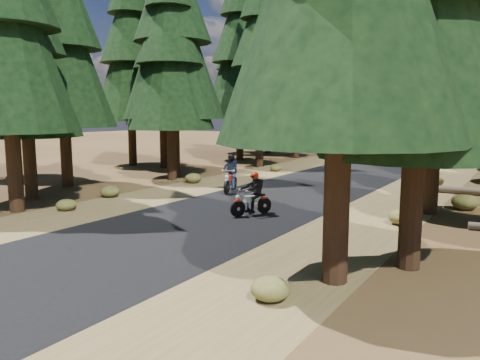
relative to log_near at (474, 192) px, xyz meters
The scene contains 9 objects.
ground 11.72m from the log_near, 126.38° to the right, with size 120.00×120.00×0.00m, color #442F18.
road 8.24m from the log_near, 147.47° to the right, with size 6.00×100.00×0.01m, color black.
shoulder_l 12.37m from the log_near, 159.00° to the right, with size 3.20×100.00×0.01m, color brown.
shoulder_r 5.02m from the log_near, 117.92° to the right, with size 3.20×100.00×0.01m, color brown.
pine_forest 15.59m from the log_near, 120.96° to the left, with size 34.59×55.08×16.32m.
log_near is the anchor object (origin of this frame).
understory_shrubs 4.31m from the log_near, 157.72° to the right, with size 14.65×27.37×0.66m.
rider_lead 10.51m from the log_near, 125.43° to the right, with size 1.17×1.75×1.51m.
rider_follow 10.58m from the log_near, 152.09° to the right, with size 1.13×1.98×1.70m.
Camera 1 is at (9.04, -12.75, 3.54)m, focal length 35.00 mm.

